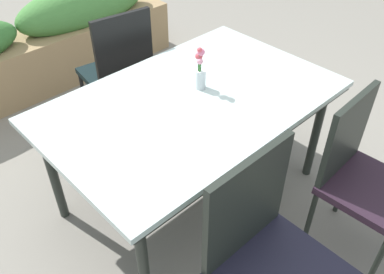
# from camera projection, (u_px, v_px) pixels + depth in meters

# --- Properties ---
(ground_plane) EXTENTS (12.00, 12.00, 0.00)m
(ground_plane) POSITION_uv_depth(u_px,v_px,m) (184.00, 200.00, 2.59)
(ground_plane) COLOR gray
(dining_table) EXTENTS (1.57, 1.01, 0.72)m
(dining_table) POSITION_uv_depth(u_px,v_px,m) (192.00, 107.00, 2.21)
(dining_table) COLOR #B2C6C1
(dining_table) RESTS_ON ground
(chair_near_right) EXTENTS (0.43, 0.43, 0.92)m
(chair_near_right) POSITION_uv_depth(u_px,v_px,m) (360.00, 173.00, 2.02)
(chair_near_right) COLOR black
(chair_near_right) RESTS_ON ground
(chair_near_left) EXTENTS (0.49, 0.49, 0.97)m
(chair_near_left) POSITION_uv_depth(u_px,v_px,m) (269.00, 254.00, 1.65)
(chair_near_left) COLOR black
(chair_near_left) RESTS_ON ground
(chair_far_side) EXTENTS (0.48, 0.48, 0.95)m
(chair_far_side) POSITION_uv_depth(u_px,v_px,m) (119.00, 68.00, 2.82)
(chair_far_side) COLOR black
(chair_far_side) RESTS_ON ground
(flower_vase) EXTENTS (0.06, 0.06, 0.25)m
(flower_vase) POSITION_uv_depth(u_px,v_px,m) (200.00, 71.00, 2.19)
(flower_vase) COLOR silver
(flower_vase) RESTS_ON dining_table
(planter_box) EXTENTS (2.74, 0.45, 0.78)m
(planter_box) POSITION_uv_depth(u_px,v_px,m) (24.00, 51.00, 3.35)
(planter_box) COLOR #9E7F56
(planter_box) RESTS_ON ground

